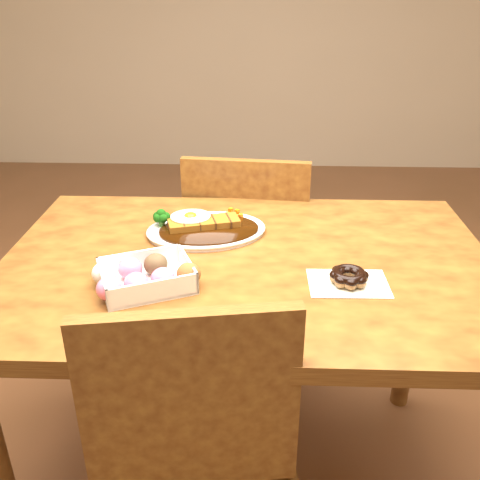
{
  "coord_description": "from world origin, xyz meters",
  "views": [
    {
      "loc": [
        0.02,
        -1.15,
        1.37
      ],
      "look_at": [
        -0.02,
        -0.02,
        0.81
      ],
      "focal_mm": 40.0,
      "sensor_mm": 36.0,
      "label": 1
    }
  ],
  "objects_px": {
    "table": "(247,294)",
    "pon_de_ring": "(349,277)",
    "chair_far": "(249,255)",
    "katsu_curry_plate": "(204,228)",
    "donut_box": "(144,276)"
  },
  "relations": [
    {
      "from": "table",
      "to": "donut_box",
      "type": "relative_size",
      "value": 4.97
    },
    {
      "from": "table",
      "to": "chair_far",
      "type": "distance_m",
      "value": 0.56
    },
    {
      "from": "donut_box",
      "to": "chair_far",
      "type": "bearing_deg",
      "value": 71.99
    },
    {
      "from": "table",
      "to": "pon_de_ring",
      "type": "height_order",
      "value": "pon_de_ring"
    },
    {
      "from": "chair_far",
      "to": "pon_de_ring",
      "type": "relative_size",
      "value": 4.86
    },
    {
      "from": "chair_far",
      "to": "pon_de_ring",
      "type": "xyz_separation_m",
      "value": [
        0.23,
        -0.64,
        0.29
      ]
    },
    {
      "from": "table",
      "to": "katsu_curry_plate",
      "type": "height_order",
      "value": "katsu_curry_plate"
    },
    {
      "from": "table",
      "to": "pon_de_ring",
      "type": "distance_m",
      "value": 0.28
    },
    {
      "from": "table",
      "to": "katsu_curry_plate",
      "type": "bearing_deg",
      "value": 129.5
    },
    {
      "from": "chair_far",
      "to": "donut_box",
      "type": "xyz_separation_m",
      "value": [
        -0.22,
        -0.67,
        0.3
      ]
    },
    {
      "from": "donut_box",
      "to": "pon_de_ring",
      "type": "xyz_separation_m",
      "value": [
        0.45,
        0.03,
        -0.01
      ]
    },
    {
      "from": "donut_box",
      "to": "pon_de_ring",
      "type": "distance_m",
      "value": 0.45
    },
    {
      "from": "pon_de_ring",
      "to": "katsu_curry_plate",
      "type": "bearing_deg",
      "value": 144.0
    },
    {
      "from": "chair_far",
      "to": "donut_box",
      "type": "height_order",
      "value": "chair_far"
    },
    {
      "from": "chair_far",
      "to": "pon_de_ring",
      "type": "bearing_deg",
      "value": 115.43
    }
  ]
}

